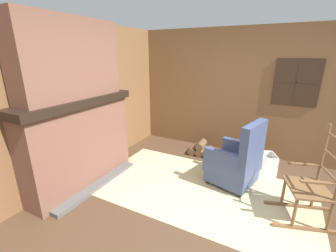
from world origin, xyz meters
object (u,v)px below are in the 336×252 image
object	(u,v)px
firewood_stack	(201,149)
oil_lamp_vase	(45,97)
armchair	(236,163)
laundry_basket	(262,163)
storage_case	(106,86)
rocking_chair	(311,190)

from	to	relation	value
firewood_stack	oil_lamp_vase	size ratio (longest dim) A/B	2.02
armchair	laundry_basket	size ratio (longest dim) A/B	2.08
firewood_stack	storage_case	xyz separation A→B (m)	(-1.33, -1.14, 1.33)
armchair	laundry_basket	world-z (taller)	armchair
firewood_stack	storage_case	size ratio (longest dim) A/B	1.94
storage_case	oil_lamp_vase	bearing A→B (deg)	-90.00
firewood_stack	rocking_chair	bearing A→B (deg)	-33.64
armchair	storage_case	xyz separation A→B (m)	(-2.17, -0.33, 1.07)
laundry_basket	storage_case	distance (m)	2.95
firewood_stack	storage_case	world-z (taller)	storage_case
rocking_chair	storage_case	world-z (taller)	storage_case
storage_case	laundry_basket	bearing A→B (deg)	20.33
rocking_chair	firewood_stack	distance (m)	2.16
rocking_chair	laundry_basket	distance (m)	1.17
rocking_chair	storage_case	distance (m)	3.28
rocking_chair	laundry_basket	size ratio (longest dim) A/B	2.34
armchair	firewood_stack	distance (m)	1.19
rocking_chair	firewood_stack	xyz separation A→B (m)	(-1.78, 1.19, -0.30)
armchair	firewood_stack	world-z (taller)	armchair
oil_lamp_vase	armchair	bearing A→B (deg)	33.49
laundry_basket	storage_case	xyz separation A→B (m)	(-2.50, -0.93, 1.26)
armchair	oil_lamp_vase	bearing A→B (deg)	48.15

